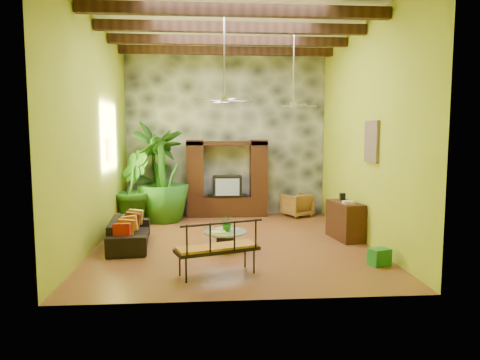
{
  "coord_description": "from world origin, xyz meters",
  "views": [
    {
      "loc": [
        -0.54,
        -9.6,
        2.45
      ],
      "look_at": [
        0.18,
        0.2,
        1.41
      ],
      "focal_mm": 32.0,
      "sensor_mm": 36.0,
      "label": 1
    }
  ],
  "objects": [
    {
      "name": "wall_art_mask",
      "position": [
        -2.96,
        1.0,
        2.1
      ],
      "size": [
        0.06,
        0.32,
        0.55
      ],
      "primitive_type": "cube",
      "color": "gold",
      "rests_on": "left_wall"
    },
    {
      "name": "left_wall",
      "position": [
        -3.0,
        0.0,
        2.5
      ],
      "size": [
        0.02,
        7.0,
        5.0
      ],
      "primitive_type": "cube",
      "color": "#AFBB2A",
      "rests_on": "ground"
    },
    {
      "name": "coffee_table",
      "position": [
        -0.2,
        -0.65,
        0.26
      ],
      "size": [
        0.92,
        0.92,
        0.4
      ],
      "rotation": [
        0.0,
        0.0,
        0.22
      ],
      "color": "black",
      "rests_on": "ground"
    },
    {
      "name": "wicker_armchair",
      "position": [
        2.1,
        2.97,
        0.35
      ],
      "size": [
        1.01,
        1.02,
        0.69
      ],
      "primitive_type": "imported",
      "rotation": [
        0.0,
        0.0,
        3.63
      ],
      "color": "brown",
      "rests_on": "ground"
    },
    {
      "name": "sofa",
      "position": [
        -2.3,
        -0.19,
        0.3
      ],
      "size": [
        1.02,
        2.14,
        0.6
      ],
      "primitive_type": "imported",
      "rotation": [
        0.0,
        0.0,
        1.67
      ],
      "color": "black",
      "rests_on": "ground"
    },
    {
      "name": "ceiling_fan_back",
      "position": [
        1.6,
        1.2,
        3.4
      ],
      "size": [
        1.28,
        1.28,
        1.86
      ],
      "color": "#ADADB2",
      "rests_on": "ceiling"
    },
    {
      "name": "ceiling_fan_front",
      "position": [
        -0.2,
        -0.4,
        3.4
      ],
      "size": [
        1.28,
        1.28,
        1.86
      ],
      "color": "#ADADB2",
      "rests_on": "ceiling"
    },
    {
      "name": "tall_plant_a",
      "position": [
        -2.14,
        3.02,
        1.42
      ],
      "size": [
        1.6,
        1.8,
        2.85
      ],
      "primitive_type": "imported",
      "rotation": [
        0.0,
        0.0,
        1.08
      ],
      "color": "#256019",
      "rests_on": "ground"
    },
    {
      "name": "iron_bench",
      "position": [
        -0.41,
        -2.37,
        0.54
      ],
      "size": [
        1.54,
        0.99,
        0.57
      ],
      "rotation": [
        0.0,
        0.0,
        0.34
      ],
      "color": "black",
      "rests_on": "ground"
    },
    {
      "name": "green_bin",
      "position": [
        2.65,
        -1.97,
        0.16
      ],
      "size": [
        0.44,
        0.38,
        0.32
      ],
      "primitive_type": "cube",
      "rotation": [
        0.0,
        0.0,
        0.33
      ],
      "color": "#1F7536",
      "rests_on": "ground"
    },
    {
      "name": "stone_accent_wall",
      "position": [
        0.0,
        3.44,
        2.5
      ],
      "size": [
        5.98,
        0.1,
        4.98
      ],
      "primitive_type": "cube",
      "color": "#303237",
      "rests_on": "ground"
    },
    {
      "name": "side_console",
      "position": [
        2.65,
        0.08,
        0.44
      ],
      "size": [
        0.65,
        1.16,
        0.88
      ],
      "primitive_type": "cube",
      "rotation": [
        0.0,
        0.0,
        0.15
      ],
      "color": "black",
      "rests_on": "ground"
    },
    {
      "name": "yellow_tray",
      "position": [
        -0.34,
        -0.8,
        0.41
      ],
      "size": [
        0.3,
        0.23,
        0.03
      ],
      "primitive_type": "cube",
      "rotation": [
        0.0,
        0.0,
        0.13
      ],
      "color": "yellow",
      "rests_on": "coffee_table"
    },
    {
      "name": "ceiling",
      "position": [
        0.0,
        0.0,
        5.0
      ],
      "size": [
        6.0,
        7.0,
        0.02
      ],
      "primitive_type": "cube",
      "color": "silver",
      "rests_on": "back_wall"
    },
    {
      "name": "back_wall",
      "position": [
        0.0,
        3.5,
        2.5
      ],
      "size": [
        6.0,
        0.02,
        5.0
      ],
      "primitive_type": "cube",
      "color": "#AFBB2A",
      "rests_on": "ground"
    },
    {
      "name": "ceiling_beams",
      "position": [
        0.0,
        0.0,
        4.78
      ],
      "size": [
        5.95,
        5.36,
        0.22
      ],
      "color": "black",
      "rests_on": "ceiling"
    },
    {
      "name": "ground",
      "position": [
        0.0,
        0.0,
        0.0
      ],
      "size": [
        7.0,
        7.0,
        0.0
      ],
      "primitive_type": "plane",
      "color": "brown",
      "rests_on": "ground"
    },
    {
      "name": "tall_plant_b",
      "position": [
        -2.65,
        2.17,
        1.02
      ],
      "size": [
        1.12,
        1.28,
        2.03
      ],
      "primitive_type": "imported",
      "rotation": [
        0.0,
        0.0,
        1.79
      ],
      "color": "#255B18",
      "rests_on": "ground"
    },
    {
      "name": "tall_plant_c",
      "position": [
        -1.83,
        2.5,
        1.29
      ],
      "size": [
        1.98,
        1.98,
        2.58
      ],
      "primitive_type": "imported",
      "rotation": [
        0.0,
        0.0,
        4.18
      ],
      "color": "#27681B",
      "rests_on": "ground"
    },
    {
      "name": "centerpiece_plant",
      "position": [
        -0.15,
        -0.63,
        0.57
      ],
      "size": [
        0.38,
        0.36,
        0.34
      ],
      "primitive_type": "imported",
      "rotation": [
        0.0,
        0.0,
        -0.34
      ],
      "color": "#1C6A1C",
      "rests_on": "coffee_table"
    },
    {
      "name": "entertainment_center",
      "position": [
        0.0,
        3.14,
        0.97
      ],
      "size": [
        2.4,
        0.55,
        2.3
      ],
      "color": "#32190E",
      "rests_on": "ground"
    },
    {
      "name": "right_wall",
      "position": [
        3.0,
        0.0,
        2.5
      ],
      "size": [
        0.02,
        7.0,
        5.0
      ],
      "primitive_type": "cube",
      "color": "#AFBB2A",
      "rests_on": "ground"
    },
    {
      "name": "wall_art_painting",
      "position": [
        2.96,
        -0.6,
        2.3
      ],
      "size": [
        0.06,
        0.7,
        0.9
      ],
      "primitive_type": "cube",
      "color": "navy",
      "rests_on": "right_wall"
    }
  ]
}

